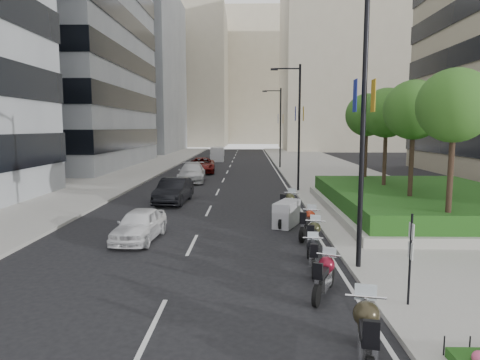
{
  "coord_description": "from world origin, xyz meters",
  "views": [
    {
      "loc": [
        0.74,
        -12.49,
        4.62
      ],
      "look_at": [
        0.3,
        8.85,
        2.0
      ],
      "focal_mm": 32.0,
      "sensor_mm": 36.0,
      "label": 1
    }
  ],
  "objects_px": {
    "motorcycle_0": "(367,335)",
    "motorcycle_1": "(324,276)",
    "delivery_van": "(218,155)",
    "motorcycle_5": "(287,214)",
    "car_d": "(202,165)",
    "motorcycle_4": "(308,224)",
    "motorcycle_6": "(288,204)",
    "car_c": "(192,173)",
    "car_a": "(139,225)",
    "parking_sign": "(410,255)",
    "motorcycle_2": "(313,255)",
    "lamp_post_2": "(279,124)",
    "lamp_post_0": "(358,113)",
    "lamp_post_1": "(297,121)",
    "motorcycle_3": "(313,237)",
    "car_b": "(174,191)"
  },
  "relations": [
    {
      "from": "parking_sign",
      "to": "motorcycle_5",
      "type": "height_order",
      "value": "parking_sign"
    },
    {
      "from": "motorcycle_0",
      "to": "car_d",
      "type": "distance_m",
      "value": 36.53
    },
    {
      "from": "motorcycle_6",
      "to": "delivery_van",
      "type": "distance_m",
      "value": 37.92
    },
    {
      "from": "motorcycle_2",
      "to": "delivery_van",
      "type": "xyz_separation_m",
      "value": [
        -6.43,
        45.9,
        0.36
      ]
    },
    {
      "from": "lamp_post_0",
      "to": "motorcycle_3",
      "type": "xyz_separation_m",
      "value": [
        -1.0,
        2.04,
        -4.47
      ]
    },
    {
      "from": "motorcycle_4",
      "to": "car_a",
      "type": "relative_size",
      "value": 0.56
    },
    {
      "from": "motorcycle_5",
      "to": "parking_sign",
      "type": "bearing_deg",
      "value": -143.68
    },
    {
      "from": "motorcycle_4",
      "to": "motorcycle_6",
      "type": "height_order",
      "value": "motorcycle_6"
    },
    {
      "from": "motorcycle_6",
      "to": "car_d",
      "type": "height_order",
      "value": "car_d"
    },
    {
      "from": "motorcycle_0",
      "to": "car_c",
      "type": "distance_m",
      "value": 29.32
    },
    {
      "from": "lamp_post_0",
      "to": "lamp_post_1",
      "type": "height_order",
      "value": "same"
    },
    {
      "from": "lamp_post_2",
      "to": "lamp_post_0",
      "type": "bearing_deg",
      "value": -90.0
    },
    {
      "from": "lamp_post_0",
      "to": "motorcycle_6",
      "type": "height_order",
      "value": "lamp_post_0"
    },
    {
      "from": "parking_sign",
      "to": "car_a",
      "type": "height_order",
      "value": "parking_sign"
    },
    {
      "from": "motorcycle_0",
      "to": "car_b",
      "type": "xyz_separation_m",
      "value": [
        -6.89,
        18.06,
        0.11
      ]
    },
    {
      "from": "motorcycle_1",
      "to": "motorcycle_2",
      "type": "relative_size",
      "value": 0.99
    },
    {
      "from": "lamp_post_0",
      "to": "car_a",
      "type": "bearing_deg",
      "value": 155.15
    },
    {
      "from": "motorcycle_3",
      "to": "car_c",
      "type": "bearing_deg",
      "value": 35.56
    },
    {
      "from": "car_d",
      "to": "car_c",
      "type": "bearing_deg",
      "value": -94.51
    },
    {
      "from": "lamp_post_2",
      "to": "delivery_van",
      "type": "distance_m",
      "value": 13.98
    },
    {
      "from": "motorcycle_0",
      "to": "motorcycle_1",
      "type": "height_order",
      "value": "motorcycle_0"
    },
    {
      "from": "lamp_post_0",
      "to": "motorcycle_5",
      "type": "xyz_separation_m",
      "value": [
        -1.61,
        6.28,
        -4.47
      ]
    },
    {
      "from": "motorcycle_5",
      "to": "motorcycle_6",
      "type": "distance_m",
      "value": 2.23
    },
    {
      "from": "parking_sign",
      "to": "motorcycle_2",
      "type": "relative_size",
      "value": 1.25
    },
    {
      "from": "motorcycle_4",
      "to": "motorcycle_6",
      "type": "xyz_separation_m",
      "value": [
        -0.45,
        4.28,
        0.04
      ]
    },
    {
      "from": "lamp_post_0",
      "to": "lamp_post_1",
      "type": "relative_size",
      "value": 1.0
    },
    {
      "from": "delivery_van",
      "to": "parking_sign",
      "type": "bearing_deg",
      "value": -81.79
    },
    {
      "from": "parking_sign",
      "to": "motorcycle_6",
      "type": "distance_m",
      "value": 11.69
    },
    {
      "from": "lamp_post_1",
      "to": "motorcycle_3",
      "type": "relative_size",
      "value": 4.13
    },
    {
      "from": "motorcycle_0",
      "to": "car_a",
      "type": "relative_size",
      "value": 0.64
    },
    {
      "from": "motorcycle_3",
      "to": "motorcycle_5",
      "type": "bearing_deg",
      "value": 24.47
    },
    {
      "from": "motorcycle_0",
      "to": "car_a",
      "type": "distance_m",
      "value": 11.5
    },
    {
      "from": "lamp_post_1",
      "to": "car_c",
      "type": "xyz_separation_m",
      "value": [
        -8.28,
        5.8,
        -4.27
      ]
    },
    {
      "from": "lamp_post_0",
      "to": "car_d",
      "type": "height_order",
      "value": "lamp_post_0"
    },
    {
      "from": "car_c",
      "to": "delivery_van",
      "type": "xyz_separation_m",
      "value": [
        0.53,
        23.06,
        0.1
      ]
    },
    {
      "from": "motorcycle_3",
      "to": "car_a",
      "type": "height_order",
      "value": "car_a"
    },
    {
      "from": "motorcycle_5",
      "to": "car_d",
      "type": "distance_m",
      "value": 24.82
    },
    {
      "from": "car_c",
      "to": "car_d",
      "type": "distance_m",
      "value": 7.4
    },
    {
      "from": "lamp_post_2",
      "to": "motorcycle_0",
      "type": "bearing_deg",
      "value": -91.58
    },
    {
      "from": "motorcycle_3",
      "to": "motorcycle_0",
      "type": "bearing_deg",
      "value": -164.66
    },
    {
      "from": "car_a",
      "to": "delivery_van",
      "type": "xyz_separation_m",
      "value": [
        0.16,
        42.21,
        0.24
      ]
    },
    {
      "from": "motorcycle_1",
      "to": "delivery_van",
      "type": "bearing_deg",
      "value": 31.45
    },
    {
      "from": "motorcycle_4",
      "to": "motorcycle_2",
      "type": "bearing_deg",
      "value": -162.52
    },
    {
      "from": "motorcycle_0",
      "to": "motorcycle_1",
      "type": "distance_m",
      "value": 3.53
    },
    {
      "from": "lamp_post_2",
      "to": "motorcycle_1",
      "type": "distance_m",
      "value": 37.4
    },
    {
      "from": "parking_sign",
      "to": "motorcycle_0",
      "type": "distance_m",
      "value": 3.28
    },
    {
      "from": "parking_sign",
      "to": "motorcycle_4",
      "type": "distance_m",
      "value": 7.43
    },
    {
      "from": "car_a",
      "to": "car_c",
      "type": "xyz_separation_m",
      "value": [
        -0.37,
        19.14,
        0.14
      ]
    },
    {
      "from": "motorcycle_6",
      "to": "car_c",
      "type": "relative_size",
      "value": 0.42
    },
    {
      "from": "car_c",
      "to": "parking_sign",
      "type": "bearing_deg",
      "value": -74.54
    }
  ]
}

